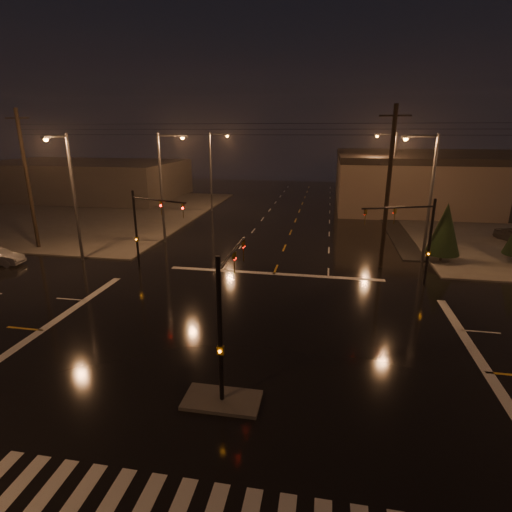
# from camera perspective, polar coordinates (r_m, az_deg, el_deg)

# --- Properties ---
(ground) EXTENTS (140.00, 140.00, 0.00)m
(ground) POSITION_cam_1_polar(r_m,az_deg,el_deg) (19.95, -1.83, -13.19)
(ground) COLOR black
(ground) RESTS_ON ground
(sidewalk_nw) EXTENTS (36.00, 36.00, 0.12)m
(sidewalk_nw) POSITION_cam_1_polar(r_m,az_deg,el_deg) (58.51, -25.22, 5.79)
(sidewalk_nw) COLOR #413F3A
(sidewalk_nw) RESTS_ON ground
(median_island) EXTENTS (3.00, 1.60, 0.15)m
(median_island) POSITION_cam_1_polar(r_m,az_deg,el_deg) (16.68, -4.87, -19.82)
(median_island) COLOR #413F3A
(median_island) RESTS_ON ground
(stop_bar_far) EXTENTS (16.00, 0.50, 0.01)m
(stop_bar_far) POSITION_cam_1_polar(r_m,az_deg,el_deg) (29.80, 2.58, -2.54)
(stop_bar_far) COLOR beige
(stop_bar_far) RESTS_ON ground
(commercial_block) EXTENTS (30.00, 18.00, 5.60)m
(commercial_block) POSITION_cam_1_polar(r_m,az_deg,el_deg) (70.74, -23.33, 10.02)
(commercial_block) COLOR #46413D
(commercial_block) RESTS_ON ground
(signal_mast_median) EXTENTS (0.25, 4.59, 6.00)m
(signal_mast_median) POSITION_cam_1_polar(r_m,az_deg,el_deg) (15.57, -4.33, -6.91)
(signal_mast_median) COLOR black
(signal_mast_median) RESTS_ON ground
(signal_mast_ne) EXTENTS (4.84, 1.86, 6.00)m
(signal_mast_ne) POSITION_cam_1_polar(r_m,az_deg,el_deg) (28.26, 21.91, 3.12)
(signal_mast_ne) COLOR black
(signal_mast_ne) RESTS_ON ground
(signal_mast_nw) EXTENTS (4.84, 1.86, 6.00)m
(signal_mast_nw) POSITION_cam_1_polar(r_m,az_deg,el_deg) (30.63, -15.51, 4.77)
(signal_mast_nw) COLOR black
(signal_mast_nw) RESTS_ON ground
(streetlight_1) EXTENTS (2.77, 0.32, 10.00)m
(streetlight_1) POSITION_cam_1_polar(r_m,az_deg,el_deg) (38.07, -13.00, 10.39)
(streetlight_1) COLOR #38383A
(streetlight_1) RESTS_ON ground
(streetlight_2) EXTENTS (2.77, 0.32, 10.00)m
(streetlight_2) POSITION_cam_1_polar(r_m,az_deg,el_deg) (53.09, -6.17, 12.58)
(streetlight_2) COLOR #38383A
(streetlight_2) RESTS_ON ground
(streetlight_3) EXTENTS (2.77, 0.32, 10.00)m
(streetlight_3) POSITION_cam_1_polar(r_m,az_deg,el_deg) (33.91, 23.25, 8.63)
(streetlight_3) COLOR #38383A
(streetlight_3) RESTS_ON ground
(streetlight_4) EXTENTS (2.77, 0.32, 10.00)m
(streetlight_4) POSITION_cam_1_polar(r_m,az_deg,el_deg) (53.49, 18.71, 11.82)
(streetlight_4) COLOR #38383A
(streetlight_4) RESTS_ON ground
(streetlight_5) EXTENTS (0.32, 2.77, 10.00)m
(streetlight_5) POSITION_cam_1_polar(r_m,az_deg,el_deg) (34.46, -24.94, 8.54)
(streetlight_5) COLOR #38383A
(streetlight_5) RESTS_ON ground
(utility_pole_0) EXTENTS (2.20, 0.32, 12.00)m
(utility_pole_0) POSITION_cam_1_polar(r_m,az_deg,el_deg) (40.28, -29.84, 9.40)
(utility_pole_0) COLOR black
(utility_pole_0) RESTS_ON ground
(utility_pole_1) EXTENTS (2.20, 0.32, 12.00)m
(utility_pole_1) POSITION_cam_1_polar(r_m,az_deg,el_deg) (31.34, 18.35, 9.15)
(utility_pole_1) COLOR black
(utility_pole_1) RESTS_ON ground
(conifer_0) EXTENTS (2.65, 2.65, 4.84)m
(conifer_0) POSITION_cam_1_polar(r_m,az_deg,el_deg) (35.09, 25.39, 3.54)
(conifer_0) COLOR black
(conifer_0) RESTS_ON ground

